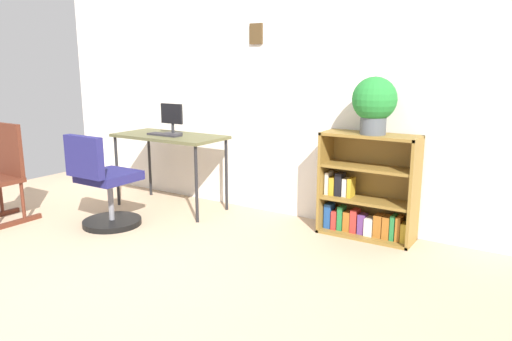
{
  "coord_description": "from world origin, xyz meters",
  "views": [
    {
      "loc": [
        2.51,
        -1.85,
        1.42
      ],
      "look_at": [
        0.41,
        1.44,
        0.56
      ],
      "focal_mm": 33.78,
      "sensor_mm": 36.0,
      "label": 1
    }
  ],
  "objects_px": {
    "office_chair": "(104,188)",
    "rocking_chair": "(0,173)",
    "desk": "(170,141)",
    "bookshelf_low": "(367,192)",
    "monitor": "(172,119)",
    "keyboard": "(164,135)",
    "potted_plant_on_shelf": "(374,102)"
  },
  "relations": [
    {
      "from": "office_chair",
      "to": "rocking_chair",
      "type": "bearing_deg",
      "value": -156.4
    },
    {
      "from": "desk",
      "to": "bookshelf_low",
      "type": "bearing_deg",
      "value": 8.03
    },
    {
      "from": "desk",
      "to": "office_chair",
      "type": "xyz_separation_m",
      "value": [
        -0.08,
        -0.78,
        -0.33
      ]
    },
    {
      "from": "desk",
      "to": "keyboard",
      "type": "height_order",
      "value": "keyboard"
    },
    {
      "from": "keyboard",
      "to": "potted_plant_on_shelf",
      "type": "relative_size",
      "value": 0.8
    },
    {
      "from": "desk",
      "to": "office_chair",
      "type": "bearing_deg",
      "value": -95.8
    },
    {
      "from": "bookshelf_low",
      "to": "potted_plant_on_shelf",
      "type": "height_order",
      "value": "potted_plant_on_shelf"
    },
    {
      "from": "desk",
      "to": "keyboard",
      "type": "distance_m",
      "value": 0.09
    },
    {
      "from": "keyboard",
      "to": "bookshelf_low",
      "type": "bearing_deg",
      "value": 9.79
    },
    {
      "from": "rocking_chair",
      "to": "keyboard",
      "type": "bearing_deg",
      "value": 48.32
    },
    {
      "from": "desk",
      "to": "office_chair",
      "type": "height_order",
      "value": "office_chair"
    },
    {
      "from": "office_chair",
      "to": "rocking_chair",
      "type": "distance_m",
      "value": 1.01
    },
    {
      "from": "bookshelf_low",
      "to": "office_chair",
      "type": "bearing_deg",
      "value": -152.64
    },
    {
      "from": "desk",
      "to": "keyboard",
      "type": "xyz_separation_m",
      "value": [
        -0.01,
        -0.06,
        0.07
      ]
    },
    {
      "from": "keyboard",
      "to": "bookshelf_low",
      "type": "xyz_separation_m",
      "value": [
        1.96,
        0.34,
        -0.38
      ]
    },
    {
      "from": "desk",
      "to": "potted_plant_on_shelf",
      "type": "distance_m",
      "value": 2.05
    },
    {
      "from": "office_chair",
      "to": "potted_plant_on_shelf",
      "type": "relative_size",
      "value": 1.84
    },
    {
      "from": "office_chair",
      "to": "potted_plant_on_shelf",
      "type": "bearing_deg",
      "value": 25.78
    },
    {
      "from": "keyboard",
      "to": "rocking_chair",
      "type": "relative_size",
      "value": 0.4
    },
    {
      "from": "monitor",
      "to": "office_chair",
      "type": "xyz_separation_m",
      "value": [
        -0.07,
        -0.84,
        -0.53
      ]
    },
    {
      "from": "rocking_chair",
      "to": "desk",
      "type": "bearing_deg",
      "value": 49.69
    },
    {
      "from": "desk",
      "to": "bookshelf_low",
      "type": "distance_m",
      "value": 2.0
    },
    {
      "from": "keyboard",
      "to": "potted_plant_on_shelf",
      "type": "xyz_separation_m",
      "value": [
        2.0,
        0.29,
        0.38
      ]
    },
    {
      "from": "monitor",
      "to": "bookshelf_low",
      "type": "height_order",
      "value": "monitor"
    },
    {
      "from": "office_chair",
      "to": "rocking_chair",
      "type": "xyz_separation_m",
      "value": [
        -0.92,
        -0.4,
        0.1
      ]
    },
    {
      "from": "office_chair",
      "to": "rocking_chair",
      "type": "relative_size",
      "value": 0.93
    },
    {
      "from": "office_chair",
      "to": "bookshelf_low",
      "type": "height_order",
      "value": "bookshelf_low"
    },
    {
      "from": "desk",
      "to": "bookshelf_low",
      "type": "relative_size",
      "value": 1.29
    },
    {
      "from": "keyboard",
      "to": "desk",
      "type": "bearing_deg",
      "value": 84.4
    },
    {
      "from": "desk",
      "to": "keyboard",
      "type": "bearing_deg",
      "value": -95.6
    },
    {
      "from": "desk",
      "to": "bookshelf_low",
      "type": "xyz_separation_m",
      "value": [
        1.95,
        0.28,
        -0.31
      ]
    },
    {
      "from": "bookshelf_low",
      "to": "potted_plant_on_shelf",
      "type": "relative_size",
      "value": 1.91
    }
  ]
}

